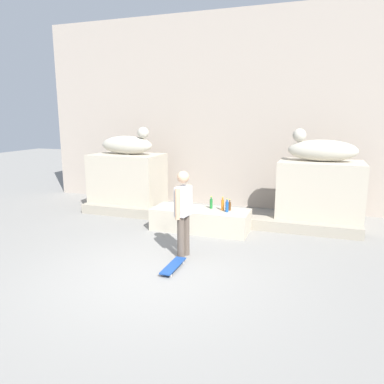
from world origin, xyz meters
TOP-DOWN VIEW (x-y plane):
  - ground_plane at (0.00, 0.00)m, footprint 40.00×40.00m
  - facade_wall at (0.00, 5.67)m, footprint 11.94×0.60m
  - pedestal_left at (-2.63, 4.04)m, footprint 1.97×1.30m
  - pedestal_right at (2.63, 4.04)m, footprint 1.97×1.30m
  - statue_reclining_left at (-2.60, 4.04)m, footprint 1.63×0.64m
  - statue_reclining_right at (2.60, 4.04)m, footprint 1.61×0.59m
  - ledge_block at (0.00, 2.75)m, footprint 2.29×0.89m
  - skater at (0.20, 1.05)m, footprint 0.25×0.54m
  - skateboard at (0.24, 0.41)m, footprint 0.20×0.80m
  - bottle_blue at (0.65, 2.68)m, footprint 0.07×0.07m
  - bottle_green at (0.22, 2.88)m, footprint 0.07×0.07m
  - bottle_brown at (0.68, 2.85)m, footprint 0.06×0.06m
  - bottle_orange at (0.52, 2.80)m, footprint 0.07×0.07m
  - stair_step at (0.00, 3.37)m, footprint 7.24×0.50m

SIDE VIEW (x-z plane):
  - ground_plane at x=0.00m, z-range 0.00..0.00m
  - skateboard at x=0.24m, z-range 0.02..0.10m
  - stair_step at x=0.00m, z-range 0.00..0.25m
  - ledge_block at x=0.00m, z-range 0.00..0.52m
  - bottle_brown at x=0.68m, z-range 0.49..0.75m
  - bottle_green at x=0.22m, z-range 0.49..0.79m
  - bottle_blue at x=0.65m, z-range 0.49..0.80m
  - bottle_orange at x=0.52m, z-range 0.49..0.81m
  - pedestal_left at x=-2.63m, z-range 0.00..1.60m
  - pedestal_right at x=2.63m, z-range 0.00..1.60m
  - skater at x=0.20m, z-range 0.09..1.76m
  - statue_reclining_left at x=-2.60m, z-range 1.50..2.28m
  - statue_reclining_right at x=2.60m, z-range 1.50..2.28m
  - facade_wall at x=0.00m, z-range 0.00..5.59m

